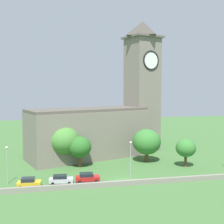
{
  "coord_description": "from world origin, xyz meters",
  "views": [
    {
      "loc": [
        -13.63,
        -55.71,
        18.13
      ],
      "look_at": [
        -0.15,
        8.87,
        12.61
      ],
      "focal_mm": 48.61,
      "sensor_mm": 36.0,
      "label": 1
    }
  ],
  "objects_px": {
    "car_yellow": "(29,183)",
    "streetlamp_west_mid": "(131,154)",
    "tree_by_tower": "(147,142)",
    "tree_riverside_west": "(186,148)",
    "car_silver": "(61,179)",
    "church": "(107,116)",
    "tree_churchyard": "(80,147)",
    "car_red": "(87,177)",
    "tree_riverside_east": "(64,140)",
    "streetlamp_west_end": "(7,159)"
  },
  "relations": [
    {
      "from": "car_yellow",
      "to": "streetlamp_west_mid",
      "type": "relative_size",
      "value": 0.59
    },
    {
      "from": "tree_by_tower",
      "to": "tree_riverside_west",
      "type": "distance_m",
      "value": 9.57
    },
    {
      "from": "car_yellow",
      "to": "car_silver",
      "type": "height_order",
      "value": "car_yellow"
    },
    {
      "from": "church",
      "to": "car_yellow",
      "type": "relative_size",
      "value": 8.87
    },
    {
      "from": "tree_churchyard",
      "to": "car_silver",
      "type": "bearing_deg",
      "value": -112.36
    },
    {
      "from": "car_red",
      "to": "tree_churchyard",
      "type": "bearing_deg",
      "value": 91.57
    },
    {
      "from": "car_red",
      "to": "tree_riverside_west",
      "type": "bearing_deg",
      "value": 15.41
    },
    {
      "from": "car_silver",
      "to": "tree_riverside_east",
      "type": "bearing_deg",
      "value": 84.34
    },
    {
      "from": "car_red",
      "to": "tree_by_tower",
      "type": "bearing_deg",
      "value": 38.38
    },
    {
      "from": "church",
      "to": "tree_riverside_east",
      "type": "height_order",
      "value": "church"
    },
    {
      "from": "car_silver",
      "to": "streetlamp_west_end",
      "type": "relative_size",
      "value": 0.64
    },
    {
      "from": "church",
      "to": "streetlamp_west_mid",
      "type": "relative_size",
      "value": 5.21
    },
    {
      "from": "car_red",
      "to": "tree_churchyard",
      "type": "height_order",
      "value": "tree_churchyard"
    },
    {
      "from": "church",
      "to": "tree_churchyard",
      "type": "height_order",
      "value": "church"
    },
    {
      "from": "streetlamp_west_end",
      "to": "tree_by_tower",
      "type": "xyz_separation_m",
      "value": [
        30.75,
        10.97,
        0.09
      ]
    },
    {
      "from": "tree_riverside_west",
      "to": "car_red",
      "type": "bearing_deg",
      "value": -164.59
    },
    {
      "from": "church",
      "to": "streetlamp_west_end",
      "type": "height_order",
      "value": "church"
    },
    {
      "from": "car_yellow",
      "to": "tree_churchyard",
      "type": "distance_m",
      "value": 16.61
    },
    {
      "from": "church",
      "to": "car_red",
      "type": "relative_size",
      "value": 8.24
    },
    {
      "from": "car_yellow",
      "to": "tree_riverside_east",
      "type": "xyz_separation_m",
      "value": [
        7.01,
        14.2,
        4.93
      ]
    },
    {
      "from": "car_red",
      "to": "streetlamp_west_end",
      "type": "distance_m",
      "value": 15.31
    },
    {
      "from": "streetlamp_west_mid",
      "to": "tree_by_tower",
      "type": "xyz_separation_m",
      "value": [
        7.18,
        11.61,
        -0.01
      ]
    },
    {
      "from": "car_silver",
      "to": "tree_churchyard",
      "type": "height_order",
      "value": "tree_churchyard"
    },
    {
      "from": "car_silver",
      "to": "tree_riverside_west",
      "type": "height_order",
      "value": "tree_riverside_west"
    },
    {
      "from": "tree_riverside_east",
      "to": "church",
      "type": "bearing_deg",
      "value": 37.71
    },
    {
      "from": "church",
      "to": "tree_riverside_west",
      "type": "height_order",
      "value": "church"
    },
    {
      "from": "streetlamp_west_mid",
      "to": "tree_riverside_east",
      "type": "height_order",
      "value": "tree_riverside_east"
    },
    {
      "from": "streetlamp_west_mid",
      "to": "car_silver",
      "type": "bearing_deg",
      "value": -175.19
    },
    {
      "from": "tree_by_tower",
      "to": "streetlamp_west_mid",
      "type": "bearing_deg",
      "value": -121.75
    },
    {
      "from": "car_silver",
      "to": "streetlamp_west_end",
      "type": "distance_m",
      "value": 10.65
    },
    {
      "from": "streetlamp_west_mid",
      "to": "tree_riverside_west",
      "type": "distance_m",
      "value": 15.33
    },
    {
      "from": "streetlamp_west_mid",
      "to": "tree_by_tower",
      "type": "bearing_deg",
      "value": 58.25
    },
    {
      "from": "streetlamp_west_mid",
      "to": "tree_churchyard",
      "type": "height_order",
      "value": "streetlamp_west_mid"
    },
    {
      "from": "tree_churchyard",
      "to": "streetlamp_west_end",
      "type": "bearing_deg",
      "value": -146.5
    },
    {
      "from": "car_yellow",
      "to": "car_red",
      "type": "distance_m",
      "value": 10.75
    },
    {
      "from": "church",
      "to": "streetlamp_west_end",
      "type": "relative_size",
      "value": 5.33
    },
    {
      "from": "car_red",
      "to": "tree_by_tower",
      "type": "distance_m",
      "value": 20.84
    },
    {
      "from": "car_yellow",
      "to": "tree_churchyard",
      "type": "bearing_deg",
      "value": 50.19
    },
    {
      "from": "church",
      "to": "car_silver",
      "type": "height_order",
      "value": "church"
    },
    {
      "from": "streetlamp_west_mid",
      "to": "tree_riverside_east",
      "type": "relative_size",
      "value": 0.81
    },
    {
      "from": "car_silver",
      "to": "tree_riverside_east",
      "type": "relative_size",
      "value": 0.51
    },
    {
      "from": "streetlamp_west_end",
      "to": "streetlamp_west_mid",
      "type": "relative_size",
      "value": 0.98
    },
    {
      "from": "car_silver",
      "to": "car_red",
      "type": "xyz_separation_m",
      "value": [
        4.97,
        0.07,
        0.04
      ]
    },
    {
      "from": "car_red",
      "to": "streetlamp_west_mid",
      "type": "relative_size",
      "value": 0.63
    },
    {
      "from": "streetlamp_west_end",
      "to": "church",
      "type": "bearing_deg",
      "value": 41.77
    },
    {
      "from": "church",
      "to": "tree_churchyard",
      "type": "distance_m",
      "value": 15.01
    },
    {
      "from": "streetlamp_west_mid",
      "to": "car_yellow",
      "type": "bearing_deg",
      "value": -173.35
    },
    {
      "from": "tree_churchyard",
      "to": "tree_riverside_east",
      "type": "bearing_deg",
      "value": 152.52
    },
    {
      "from": "streetlamp_west_end",
      "to": "tree_by_tower",
      "type": "distance_m",
      "value": 32.65
    },
    {
      "from": "church",
      "to": "car_red",
      "type": "bearing_deg",
      "value": -110.26
    }
  ]
}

